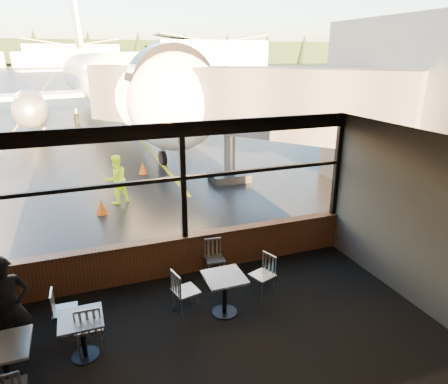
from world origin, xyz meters
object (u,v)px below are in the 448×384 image
passenger (9,308)px  chair_near_e (262,276)px  jet_bridge (240,124)px  cone_wing (44,127)px  cone_extra (101,207)px  cone_nose (143,168)px  chair_near_n (215,259)px  ground_crew (116,179)px  cafe_table_mid (83,337)px  cafe_table_left (7,369)px  chair_near_w (186,292)px  chair_mid_s (89,326)px  airliner (106,43)px  cafe_table_near (225,295)px  chair_mid_w (65,311)px

passenger → chair_near_e: bearing=-14.4°
jet_bridge → passenger: (-6.99, -7.14, -1.50)m
cone_wing → cone_extra: 16.74m
jet_bridge → cone_nose: jet_bridge is taller
chair_near_n → cone_extra: (-2.14, 4.84, -0.20)m
cone_wing → ground_crew: bearing=-78.8°
cafe_table_mid → jet_bridge: bearing=52.0°
cafe_table_left → chair_near_w: 3.16m
cafe_table_mid → chair_mid_s: chair_mid_s is taller
chair_near_e → ground_crew: ground_crew is taller
cafe_table_left → cone_nose: cafe_table_left is taller
cafe_table_mid → chair_near_w: size_ratio=0.81×
jet_bridge → chair_near_w: bearing=-119.7°
airliner → chair_near_e: bearing=-93.2°
jet_bridge → cafe_table_left: (-7.00, -7.99, -1.99)m
jet_bridge → cone_wing: bearing=116.4°
cafe_table_near → cone_nose: size_ratio=1.63×
cafe_table_mid → chair_near_e: size_ratio=0.85×
cafe_table_mid → chair_near_n: bearing=29.9°
ground_crew → cafe_table_near: bearing=76.2°
cafe_table_near → chair_near_w: bearing=158.3°
cafe_table_mid → cone_nose: 10.98m
cafe_table_mid → cafe_table_left: size_ratio=0.91×
jet_bridge → cafe_table_mid: (-5.92, -7.59, -2.02)m
chair_near_n → cone_nose: (-0.14, 8.97, -0.19)m
cafe_table_left → chair_mid_s: 1.31m
airliner → chair_near_e: 23.93m
airliner → cafe_table_mid: (-2.80, -23.99, -5.19)m
jet_bridge → ground_crew: size_ratio=6.58×
cafe_table_left → ground_crew: (2.43, 7.79, 0.42)m
chair_mid_s → chair_mid_w: 0.75m
passenger → ground_crew: (2.41, 6.94, -0.07)m
cafe_table_left → cafe_table_near: bearing=10.8°
chair_near_w → passenger: bearing=-99.5°
airliner → cafe_table_left: bearing=-104.1°
chair_near_w → cone_nose: (0.82, 10.05, -0.22)m
cafe_table_left → cone_extra: bearing=75.2°
cafe_table_near → cafe_table_left: 3.76m
airliner → cafe_table_mid: size_ratio=47.46×
cafe_table_near → cafe_table_mid: bearing=-173.4°
cafe_table_mid → chair_mid_s: size_ratio=0.81×
chair_near_e → ground_crew: bearing=-1.0°
airliner → cone_nose: (-0.06, -13.36, -5.32)m
cafe_table_left → cone_wing: size_ratio=1.69×
chair_near_n → jet_bridge: bearing=-111.8°
airliner → chair_mid_s: 24.53m
chair_mid_w → cone_extra: bearing=171.8°
cafe_table_left → chair_near_e: bearing=12.4°
airliner → chair_near_n: size_ratio=40.97×
cafe_table_near → cone_nose: (0.13, 10.32, -0.16)m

